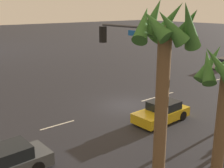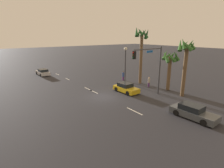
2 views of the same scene
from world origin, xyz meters
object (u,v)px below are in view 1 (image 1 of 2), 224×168
at_px(car_1, 1,165).
at_px(traffic_signal, 142,65).
at_px(palm_tree_0, 165,57).
at_px(car_0, 162,112).

xyz_separation_m(car_1, traffic_signal, (-7.13, 1.55, 3.89)).
distance_m(car_1, palm_tree_0, 8.62).
xyz_separation_m(car_0, car_1, (10.54, -0.13, 0.02)).
bearing_deg(car_1, traffic_signal, 167.73).
distance_m(car_0, car_1, 10.54).
xyz_separation_m(car_0, palm_tree_0, (5.89, 5.07, 5.08)).
relative_size(car_1, palm_tree_0, 0.59).
bearing_deg(car_0, palm_tree_0, 40.70).
bearing_deg(car_1, palm_tree_0, 131.79).
relative_size(car_0, palm_tree_0, 0.52).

